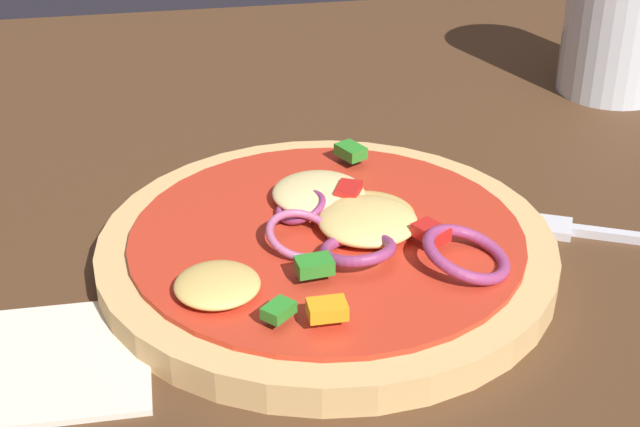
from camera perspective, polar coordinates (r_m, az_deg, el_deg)
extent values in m
cube|color=#4C301C|center=(0.49, -5.94, -7.42)|extent=(1.14, 0.94, 0.04)
cylinder|color=tan|center=(0.50, 0.40, -2.30)|extent=(0.24, 0.24, 0.02)
cylinder|color=red|center=(0.50, 0.40, -1.36)|extent=(0.20, 0.20, 0.00)
ellipsoid|color=#E5BC60|center=(0.51, 2.76, -0.05)|extent=(0.05, 0.05, 0.01)
ellipsoid|color=#E5BC60|center=(0.45, -6.65, -4.24)|extent=(0.04, 0.04, 0.01)
ellipsoid|color=#EFCC72|center=(0.50, 2.14, -0.01)|extent=(0.03, 0.03, 0.01)
ellipsoid|color=#F4DB8E|center=(0.52, -0.09, 1.22)|extent=(0.05, 0.05, 0.01)
ellipsoid|color=#EFCC72|center=(0.50, 2.82, -0.43)|extent=(0.05, 0.05, 0.01)
torus|color=#93386B|center=(0.47, 8.60, -2.37)|extent=(0.06, 0.06, 0.02)
torus|color=#93386B|center=(0.47, 2.29, -2.22)|extent=(0.05, 0.05, 0.01)
torus|color=#93386B|center=(0.51, -1.14, 0.40)|extent=(0.03, 0.03, 0.01)
torus|color=#B25984|center=(0.48, -1.15, -1.26)|extent=(0.05, 0.05, 0.01)
cube|color=#2D8C28|center=(0.45, -0.34, -3.07)|extent=(0.02, 0.01, 0.01)
cube|color=red|center=(0.48, 6.54, -1.10)|extent=(0.02, 0.02, 0.01)
cube|color=#2D8C28|center=(0.43, -2.45, -5.71)|extent=(0.02, 0.02, 0.01)
cube|color=red|center=(0.52, 1.68, 1.28)|extent=(0.02, 0.02, 0.01)
cube|color=orange|center=(0.42, 0.43, -5.65)|extent=(0.02, 0.01, 0.01)
cube|color=#2D8C28|center=(0.56, 1.82, 3.68)|extent=(0.02, 0.02, 0.01)
cube|color=silver|center=(0.55, 13.64, -0.81)|extent=(0.02, 0.02, 0.01)
cube|color=silver|center=(0.56, 10.97, -0.04)|extent=(0.03, 0.02, 0.00)
cube|color=silver|center=(0.55, 10.91, -0.32)|extent=(0.03, 0.02, 0.00)
cube|color=silver|center=(0.55, 10.86, -0.60)|extent=(0.03, 0.02, 0.00)
cube|color=silver|center=(0.54, 10.80, -0.89)|extent=(0.03, 0.02, 0.00)
cylinder|color=silver|center=(0.73, 17.32, 11.32)|extent=(0.08, 0.08, 0.12)
cylinder|color=gold|center=(0.74, 16.94, 8.91)|extent=(0.07, 0.07, 0.05)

